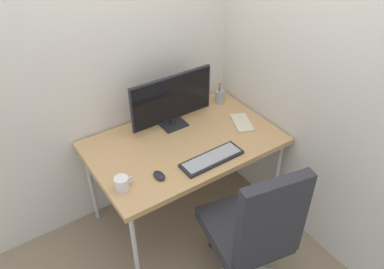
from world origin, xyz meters
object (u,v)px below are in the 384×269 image
at_px(notebook, 242,123).
at_px(coffee_mug, 122,183).
at_px(keyboard, 212,159).
at_px(mouse, 159,175).
at_px(office_chair, 254,229).
at_px(monitor, 172,100).
at_px(pen_holder, 220,96).

height_order(notebook, coffee_mug, coffee_mug).
xyz_separation_m(keyboard, mouse, (-0.37, 0.05, 0.00)).
bearing_deg(office_chair, mouse, 121.36).
bearing_deg(mouse, monitor, 43.98).
height_order(monitor, notebook, monitor).
distance_m(office_chair, mouse, 0.65).
distance_m(monitor, pen_holder, 0.50).
height_order(keyboard, coffee_mug, coffee_mug).
relative_size(monitor, notebook, 2.80).
bearing_deg(coffee_mug, notebook, 6.91).
bearing_deg(mouse, notebook, 5.66).
bearing_deg(pen_holder, notebook, -97.41).
xyz_separation_m(office_chair, pen_holder, (0.52, 1.03, 0.23)).
distance_m(monitor, mouse, 0.61).
relative_size(monitor, mouse, 6.63).
bearing_deg(mouse, pen_holder, 24.57).
xyz_separation_m(monitor, mouse, (-0.37, -0.44, -0.20)).
bearing_deg(notebook, office_chair, -101.92).
xyz_separation_m(pen_holder, coffee_mug, (-1.07, -0.46, -0.01)).
relative_size(office_chair, coffee_mug, 8.81).
height_order(monitor, coffee_mug, monitor).
distance_m(office_chair, pen_holder, 1.17).
bearing_deg(keyboard, coffee_mug, 171.82).
xyz_separation_m(office_chair, notebook, (0.47, 0.70, 0.18)).
xyz_separation_m(office_chair, mouse, (-0.33, 0.53, 0.19)).
relative_size(mouse, pen_holder, 0.54).
bearing_deg(pen_holder, monitor, -173.19).
bearing_deg(keyboard, mouse, 172.56).
relative_size(keyboard, coffee_mug, 3.59).
xyz_separation_m(office_chair, monitor, (0.04, 0.97, 0.39)).
distance_m(keyboard, mouse, 0.37).
bearing_deg(notebook, keyboard, -131.64).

